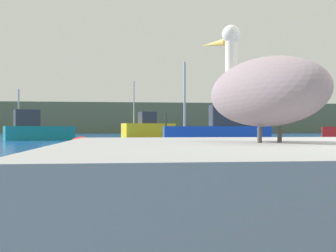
{
  "coord_description": "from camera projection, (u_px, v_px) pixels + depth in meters",
  "views": [
    {
      "loc": [
        -2.45,
        -2.43,
        0.95
      ],
      "look_at": [
        -0.69,
        12.96,
        1.02
      ],
      "focal_mm": 43.0,
      "sensor_mm": 36.0,
      "label": 1
    }
  ],
  "objects": [
    {
      "name": "hillside_backdrop",
      "position": [
        135.0,
        119.0,
        77.05
      ],
      "size": [
        140.0,
        16.6,
        5.34
      ],
      "primitive_type": "cube",
      "color": "#5B664C",
      "rests_on": "ground"
    },
    {
      "name": "pier_dock",
      "position": [
        264.0,
        205.0,
        2.7
      ],
      "size": [
        2.72,
        2.98,
        0.85
      ],
      "primitive_type": "cube",
      "color": "#989898",
      "rests_on": "ground"
    },
    {
      "name": "pelican",
      "position": [
        263.0,
        91.0,
        2.72
      ],
      "size": [
        0.84,
        1.32,
        0.88
      ],
      "rotation": [
        0.0,
        0.0,
        1.94
      ],
      "color": "gray",
      "rests_on": "pier_dock"
    },
    {
      "name": "fishing_boat_teal",
      "position": [
        37.0,
        130.0,
        31.15
      ],
      "size": [
        5.38,
        3.45,
        3.89
      ],
      "rotation": [
        0.0,
        0.0,
        3.53
      ],
      "color": "teal",
      "rests_on": "ground"
    },
    {
      "name": "fishing_boat_blue",
      "position": [
        220.0,
        130.0,
        21.15
      ],
      "size": [
        5.56,
        1.8,
        4.41
      ],
      "rotation": [
        0.0,
        0.0,
        3.09
      ],
      "color": "blue",
      "rests_on": "ground"
    },
    {
      "name": "fishing_boat_yellow",
      "position": [
        148.0,
        128.0,
        39.78
      ],
      "size": [
        5.46,
        3.24,
        5.5
      ],
      "rotation": [
        0.0,
        0.0,
        3.48
      ],
      "color": "yellow",
      "rests_on": "ground"
    },
    {
      "name": "mooring_buoy",
      "position": [
        81.0,
        153.0,
        9.3
      ],
      "size": [
        0.75,
        0.75,
        0.75
      ],
      "primitive_type": "sphere",
      "color": "red",
      "rests_on": "ground"
    }
  ]
}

